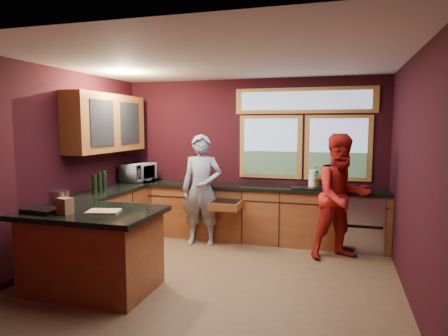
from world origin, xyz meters
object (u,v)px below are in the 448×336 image
at_px(person_grey, 202,190).
at_px(person_red, 342,197).
at_px(cutting_board, 104,211).
at_px(stock_pot, 59,198).
at_px(island, 92,250).

height_order(person_grey, person_red, person_red).
xyz_separation_m(cutting_board, stock_pot, (-0.75, 0.20, 0.08)).
bearing_deg(person_red, person_grey, 147.64).
relative_size(person_grey, stock_pot, 7.39).
height_order(person_grey, cutting_board, person_grey).
relative_size(person_red, stock_pot, 7.51).
xyz_separation_m(island, person_red, (2.77, 1.97, 0.42)).
distance_m(person_grey, person_red, 2.16).
bearing_deg(stock_pot, cutting_board, -14.93).
xyz_separation_m(person_red, stock_pot, (-3.32, -1.82, 0.13)).
relative_size(island, cutting_board, 4.43).
distance_m(person_grey, cutting_board, 2.16).
height_order(cutting_board, stock_pot, stock_pot).
distance_m(island, cutting_board, 0.52).
bearing_deg(island, cutting_board, -14.04).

